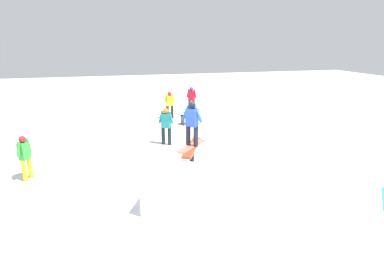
% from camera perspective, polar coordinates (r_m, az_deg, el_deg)
% --- Properties ---
extents(ground_plane, '(60.00, 60.00, 0.00)m').
position_cam_1_polar(ground_plane, '(9.83, 0.00, -8.59)').
color(ground_plane, white).
extents(rail_feature, '(1.78, 1.04, 0.93)m').
position_cam_1_polar(rail_feature, '(9.53, 0.00, -4.47)').
color(rail_feature, black).
rests_on(rail_feature, ground).
extents(snow_kicker_ramp, '(2.27, 2.12, 0.79)m').
position_cam_1_polar(snow_kicker_ramp, '(8.05, -2.49, -11.37)').
color(snow_kicker_ramp, white).
rests_on(snow_kicker_ramp, ground).
extents(main_rider_on_rail, '(1.21, 1.20, 1.44)m').
position_cam_1_polar(main_rider_on_rail, '(9.26, 0.00, 0.75)').
color(main_rider_on_rail, '#E8725B').
rests_on(main_rider_on_rail, rail_feature).
extents(bystander_green, '(0.54, 0.32, 1.41)m').
position_cam_1_polar(bystander_green, '(10.42, -29.22, -4.57)').
color(bystander_green, yellow).
rests_on(bystander_green, ground).
extents(bystander_red, '(0.46, 0.56, 1.57)m').
position_cam_1_polar(bystander_red, '(17.71, -0.09, 5.65)').
color(bystander_red, navy).
rests_on(bystander_red, ground).
extents(bystander_yellow, '(0.24, 0.63, 1.49)m').
position_cam_1_polar(bystander_yellow, '(16.49, -4.26, 4.67)').
color(bystander_yellow, black).
rests_on(bystander_yellow, ground).
extents(bystander_teal, '(0.41, 0.61, 1.54)m').
position_cam_1_polar(bystander_teal, '(12.23, -4.96, 0.70)').
color(bystander_teal, black).
rests_on(bystander_teal, ground).
extents(folding_chair, '(0.52, 0.52, 0.88)m').
position_cam_1_polar(folding_chair, '(15.34, -1.02, 2.21)').
color(folding_chair, '#3F3F44').
rests_on(folding_chair, ground).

